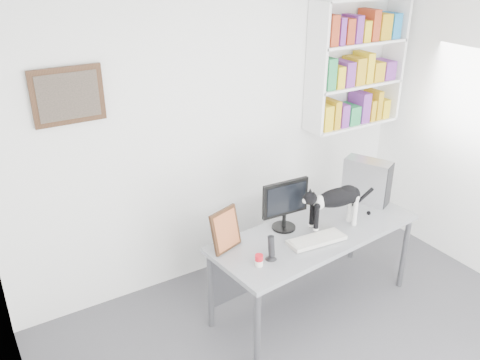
{
  "coord_description": "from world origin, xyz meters",
  "views": [
    {
      "loc": [
        -2.11,
        -1.73,
        2.9
      ],
      "look_at": [
        -0.11,
        1.53,
        1.11
      ],
      "focal_mm": 38.0,
      "sensor_mm": 36.0,
      "label": 1
    }
  ],
  "objects_px": {
    "speaker": "(271,248)",
    "keyboard": "(316,240)",
    "desk": "(313,269)",
    "leaning_print": "(225,229)",
    "pc_tower": "(367,181)",
    "bookshelf": "(357,64)",
    "monitor": "(285,205)",
    "cat": "(336,208)",
    "soup_can": "(259,260)"
  },
  "relations": [
    {
      "from": "monitor",
      "to": "keyboard",
      "type": "xyz_separation_m",
      "value": [
        0.1,
        -0.31,
        -0.2
      ]
    },
    {
      "from": "desk",
      "to": "pc_tower",
      "type": "bearing_deg",
      "value": 8.93
    },
    {
      "from": "bookshelf",
      "to": "soup_can",
      "type": "bearing_deg",
      "value": -150.41
    },
    {
      "from": "keyboard",
      "to": "leaning_print",
      "type": "distance_m",
      "value": 0.74
    },
    {
      "from": "desk",
      "to": "speaker",
      "type": "distance_m",
      "value": 0.74
    },
    {
      "from": "monitor",
      "to": "leaning_print",
      "type": "relative_size",
      "value": 1.29
    },
    {
      "from": "desk",
      "to": "cat",
      "type": "xyz_separation_m",
      "value": [
        0.16,
        -0.04,
        0.56
      ]
    },
    {
      "from": "speaker",
      "to": "keyboard",
      "type": "bearing_deg",
      "value": 5.52
    },
    {
      "from": "monitor",
      "to": "keyboard",
      "type": "distance_m",
      "value": 0.38
    },
    {
      "from": "desk",
      "to": "keyboard",
      "type": "relative_size",
      "value": 3.86
    },
    {
      "from": "desk",
      "to": "cat",
      "type": "bearing_deg",
      "value": -18.35
    },
    {
      "from": "cat",
      "to": "leaning_print",
      "type": "bearing_deg",
      "value": 176.04
    },
    {
      "from": "bookshelf",
      "to": "monitor",
      "type": "distance_m",
      "value": 1.7
    },
    {
      "from": "desk",
      "to": "speaker",
      "type": "relative_size",
      "value": 8.92
    },
    {
      "from": "soup_can",
      "to": "desk",
      "type": "bearing_deg",
      "value": 14.22
    },
    {
      "from": "leaning_print",
      "to": "soup_can",
      "type": "relative_size",
      "value": 3.78
    },
    {
      "from": "cat",
      "to": "pc_tower",
      "type": "bearing_deg",
      "value": 29.73
    },
    {
      "from": "cat",
      "to": "desk",
      "type": "bearing_deg",
      "value": 175.16
    },
    {
      "from": "monitor",
      "to": "pc_tower",
      "type": "relative_size",
      "value": 1.09
    },
    {
      "from": "desk",
      "to": "keyboard",
      "type": "bearing_deg",
      "value": -133.38
    },
    {
      "from": "keyboard",
      "to": "cat",
      "type": "distance_m",
      "value": 0.33
    },
    {
      "from": "bookshelf",
      "to": "cat",
      "type": "distance_m",
      "value": 1.56
    },
    {
      "from": "speaker",
      "to": "leaning_print",
      "type": "height_order",
      "value": "leaning_print"
    },
    {
      "from": "monitor",
      "to": "soup_can",
      "type": "relative_size",
      "value": 4.89
    },
    {
      "from": "pc_tower",
      "to": "desk",
      "type": "bearing_deg",
      "value": 168.94
    },
    {
      "from": "desk",
      "to": "monitor",
      "type": "xyz_separation_m",
      "value": [
        -0.2,
        0.17,
        0.6
      ]
    },
    {
      "from": "monitor",
      "to": "speaker",
      "type": "height_order",
      "value": "monitor"
    },
    {
      "from": "leaning_print",
      "to": "keyboard",
      "type": "bearing_deg",
      "value": -41.84
    },
    {
      "from": "monitor",
      "to": "cat",
      "type": "relative_size",
      "value": 0.73
    },
    {
      "from": "desk",
      "to": "keyboard",
      "type": "distance_m",
      "value": 0.43
    },
    {
      "from": "desk",
      "to": "soup_can",
      "type": "distance_m",
      "value": 0.81
    },
    {
      "from": "desk",
      "to": "pc_tower",
      "type": "xyz_separation_m",
      "value": [
        0.72,
        0.19,
        0.58
      ]
    },
    {
      "from": "keyboard",
      "to": "cat",
      "type": "height_order",
      "value": "cat"
    },
    {
      "from": "speaker",
      "to": "monitor",
      "type": "bearing_deg",
      "value": 46.18
    },
    {
      "from": "desk",
      "to": "cat",
      "type": "height_order",
      "value": "cat"
    },
    {
      "from": "soup_can",
      "to": "cat",
      "type": "relative_size",
      "value": 0.15
    },
    {
      "from": "pc_tower",
      "to": "speaker",
      "type": "distance_m",
      "value": 1.32
    },
    {
      "from": "leaning_print",
      "to": "cat",
      "type": "relative_size",
      "value": 0.56
    },
    {
      "from": "monitor",
      "to": "cat",
      "type": "bearing_deg",
      "value": -26.43
    },
    {
      "from": "desk",
      "to": "monitor",
      "type": "relative_size",
      "value": 4.11
    },
    {
      "from": "pc_tower",
      "to": "leaning_print",
      "type": "xyz_separation_m",
      "value": [
        -1.49,
        -0.03,
        -0.03
      ]
    },
    {
      "from": "bookshelf",
      "to": "desk",
      "type": "bearing_deg",
      "value": -142.68
    },
    {
      "from": "speaker",
      "to": "soup_can",
      "type": "bearing_deg",
      "value": -165.65
    },
    {
      "from": "leaning_print",
      "to": "cat",
      "type": "height_order",
      "value": "cat"
    },
    {
      "from": "bookshelf",
      "to": "cat",
      "type": "height_order",
      "value": "bookshelf"
    },
    {
      "from": "bookshelf",
      "to": "monitor",
      "type": "relative_size",
      "value": 2.82
    },
    {
      "from": "leaning_print",
      "to": "pc_tower",
      "type": "bearing_deg",
      "value": -16.87
    },
    {
      "from": "keyboard",
      "to": "pc_tower",
      "type": "bearing_deg",
      "value": 26.52
    },
    {
      "from": "soup_can",
      "to": "bookshelf",
      "type": "bearing_deg",
      "value": 29.59
    },
    {
      "from": "keyboard",
      "to": "pc_tower",
      "type": "height_order",
      "value": "pc_tower"
    }
  ]
}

